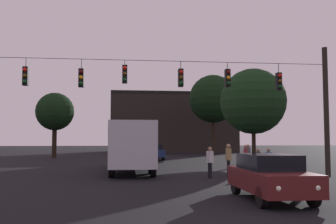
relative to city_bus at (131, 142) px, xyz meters
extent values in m
plane|color=black|center=(1.11, 6.54, -1.87)|extent=(168.00, 168.00, 0.00)
cylinder|color=black|center=(10.60, -4.91, 1.69)|extent=(0.28, 0.28, 7.12)
cylinder|color=black|center=(1.11, -4.91, 4.29)|extent=(18.99, 0.02, 0.02)
cylinder|color=black|center=(-5.43, -4.91, 4.05)|extent=(0.03, 0.03, 0.46)
cube|color=black|center=(-5.43, -4.91, 3.35)|extent=(0.26, 0.32, 0.95)
sphere|color=red|center=(-5.43, -5.09, 3.65)|extent=(0.20, 0.20, 0.20)
sphere|color=#5B3D0C|center=(-5.43, -5.09, 3.35)|extent=(0.20, 0.20, 0.20)
sphere|color=#0C4219|center=(-5.43, -5.09, 3.05)|extent=(0.20, 0.20, 0.20)
cylinder|color=black|center=(-2.66, -4.91, 4.03)|extent=(0.03, 0.03, 0.50)
cube|color=black|center=(-2.66, -4.91, 3.31)|extent=(0.26, 0.32, 0.95)
sphere|color=#510A0A|center=(-2.66, -5.09, 3.61)|extent=(0.20, 0.20, 0.20)
sphere|color=orange|center=(-2.66, -5.09, 3.31)|extent=(0.20, 0.20, 0.20)
sphere|color=#0C4219|center=(-2.66, -5.09, 3.01)|extent=(0.20, 0.20, 0.20)
cylinder|color=black|center=(-0.43, -4.91, 4.15)|extent=(0.03, 0.03, 0.26)
cube|color=black|center=(-0.43, -4.91, 3.54)|extent=(0.26, 0.32, 0.95)
sphere|color=red|center=(-0.43, -5.09, 3.84)|extent=(0.20, 0.20, 0.20)
sphere|color=#5B3D0C|center=(-0.43, -5.09, 3.54)|extent=(0.20, 0.20, 0.20)
sphere|color=#0C4219|center=(-0.43, -5.09, 3.24)|extent=(0.20, 0.20, 0.20)
cylinder|color=black|center=(2.52, -4.91, 4.08)|extent=(0.03, 0.03, 0.40)
cube|color=black|center=(2.52, -4.91, 3.40)|extent=(0.26, 0.32, 0.95)
sphere|color=red|center=(2.52, -5.09, 3.70)|extent=(0.20, 0.20, 0.20)
sphere|color=#5B3D0C|center=(2.52, -5.09, 3.40)|extent=(0.20, 0.20, 0.20)
sphere|color=#0C4219|center=(2.52, -5.09, 3.10)|extent=(0.20, 0.20, 0.20)
cylinder|color=black|center=(5.06, -4.91, 4.10)|extent=(0.03, 0.03, 0.37)
cube|color=black|center=(5.06, -4.91, 3.44)|extent=(0.26, 0.32, 0.95)
sphere|color=#510A0A|center=(5.06, -5.09, 3.74)|extent=(0.20, 0.20, 0.20)
sphere|color=orange|center=(5.06, -5.09, 3.44)|extent=(0.20, 0.20, 0.20)
sphere|color=#0C4219|center=(5.06, -5.09, 3.14)|extent=(0.20, 0.20, 0.20)
cylinder|color=black|center=(7.92, -4.91, 4.03)|extent=(0.03, 0.03, 0.50)
cube|color=black|center=(7.92, -4.91, 3.30)|extent=(0.26, 0.32, 0.95)
sphere|color=red|center=(7.92, -5.09, 3.60)|extent=(0.20, 0.20, 0.20)
sphere|color=#5B3D0C|center=(7.92, -5.09, 3.30)|extent=(0.20, 0.20, 0.20)
sphere|color=#0C4219|center=(7.92, -5.09, 3.00)|extent=(0.20, 0.20, 0.20)
cube|color=#B7BCC6|center=(0.00, 0.01, -0.12)|extent=(2.53, 11.01, 2.50)
cube|color=black|center=(0.00, 0.01, 0.49)|extent=(2.57, 10.35, 0.70)
cylinder|color=black|center=(-1.12, 3.96, -1.37)|extent=(0.28, 1.00, 1.00)
cylinder|color=black|center=(1.10, 3.97, -1.37)|extent=(0.28, 1.00, 1.00)
cylinder|color=black|center=(-1.10, -2.20, -1.37)|extent=(0.28, 1.00, 1.00)
cylinder|color=black|center=(1.12, -2.19, -1.37)|extent=(0.28, 1.00, 1.00)
cylinder|color=black|center=(-1.10, -4.18, -1.37)|extent=(0.28, 1.00, 1.00)
cylinder|color=black|center=(1.12, -4.17, -1.37)|extent=(0.28, 1.00, 1.00)
cube|color=beige|center=(-0.01, 3.31, 0.49)|extent=(2.56, 0.81, 0.56)
cube|color=beige|center=(0.01, -2.74, 0.49)|extent=(2.56, 0.81, 0.56)
cube|color=#511919|center=(4.50, -12.20, -1.21)|extent=(1.84, 4.32, 0.68)
cube|color=black|center=(4.50, -12.05, -0.61)|extent=(1.61, 2.34, 0.52)
cylinder|color=black|center=(5.27, -13.63, -1.55)|extent=(0.23, 0.64, 0.64)
cylinder|color=black|center=(3.69, -13.62, -1.55)|extent=(0.23, 0.64, 0.64)
cylinder|color=black|center=(5.30, -10.79, -1.55)|extent=(0.23, 0.64, 0.64)
cylinder|color=black|center=(3.72, -10.78, -1.55)|extent=(0.23, 0.64, 0.64)
sphere|color=white|center=(5.05, -14.31, -1.21)|extent=(0.18, 0.18, 0.18)
sphere|color=white|center=(3.90, -14.30, -1.21)|extent=(0.18, 0.18, 0.18)
cube|color=navy|center=(2.20, 12.39, -1.21)|extent=(2.19, 4.45, 0.68)
cube|color=black|center=(2.22, 12.25, -0.61)|extent=(1.79, 2.46, 0.52)
cylinder|color=black|center=(1.29, 13.74, -1.55)|extent=(0.28, 0.66, 0.64)
cylinder|color=black|center=(2.86, 13.88, -1.55)|extent=(0.28, 0.66, 0.64)
cylinder|color=black|center=(1.55, 10.91, -1.55)|extent=(0.28, 0.66, 0.64)
cylinder|color=black|center=(3.12, 11.05, -1.55)|extent=(0.28, 0.66, 0.64)
sphere|color=white|center=(1.44, 14.43, -1.21)|extent=(0.18, 0.18, 0.18)
sphere|color=white|center=(2.59, 14.54, -1.21)|extent=(0.18, 0.18, 0.18)
cylinder|color=black|center=(7.32, -4.84, -1.48)|extent=(0.14, 0.14, 0.77)
cylinder|color=black|center=(7.33, -4.68, -1.48)|extent=(0.14, 0.14, 0.77)
cube|color=#2D4C7F|center=(7.33, -4.76, -0.81)|extent=(0.26, 0.37, 0.58)
sphere|color=#8C6B51|center=(7.33, -4.76, -0.42)|extent=(0.21, 0.21, 0.21)
cylinder|color=black|center=(3.99, -5.04, -1.46)|extent=(0.14, 0.14, 0.81)
cylinder|color=black|center=(4.03, -5.20, -1.46)|extent=(0.14, 0.14, 0.81)
cube|color=silver|center=(4.01, -5.12, -0.76)|extent=(0.32, 0.41, 0.60)
sphere|color=#8C6B51|center=(4.01, -5.12, -0.35)|extent=(0.22, 0.22, 0.22)
cylinder|color=black|center=(7.07, -3.81, -1.49)|extent=(0.14, 0.14, 0.75)
cylinder|color=black|center=(7.03, -3.97, -1.49)|extent=(0.14, 0.14, 0.75)
cube|color=black|center=(7.05, -3.89, -0.83)|extent=(0.31, 0.40, 0.56)
sphere|color=#8C6B51|center=(7.05, -3.89, -0.45)|extent=(0.20, 0.20, 0.20)
cylinder|color=black|center=(6.72, -2.65, -1.45)|extent=(0.14, 0.14, 0.83)
cylinder|color=black|center=(6.67, -2.80, -1.45)|extent=(0.14, 0.14, 0.83)
cube|color=maroon|center=(6.70, -2.72, -0.72)|extent=(0.34, 0.42, 0.63)
sphere|color=#8C6B51|center=(6.70, -2.72, -0.29)|extent=(0.23, 0.23, 0.23)
cylinder|color=black|center=(7.38, -1.15, -1.45)|extent=(0.14, 0.14, 0.84)
cylinder|color=black|center=(7.41, -1.00, -1.45)|extent=(0.14, 0.14, 0.84)
cube|color=#4C4C56|center=(7.39, -1.08, -0.71)|extent=(0.29, 0.39, 0.63)
sphere|color=#8C6B51|center=(7.39, -1.08, -0.29)|extent=(0.23, 0.23, 0.23)
cylinder|color=black|center=(5.24, -4.21, -1.43)|extent=(0.14, 0.14, 0.88)
cylinder|color=black|center=(5.23, -4.37, -1.43)|extent=(0.14, 0.14, 0.88)
cube|color=#997F4C|center=(5.23, -4.29, -0.66)|extent=(0.25, 0.37, 0.66)
sphere|color=#8C6B51|center=(5.23, -4.29, -0.21)|extent=(0.24, 0.24, 0.24)
cube|color=black|center=(6.79, 34.64, 2.38)|extent=(18.74, 10.53, 8.48)
cube|color=black|center=(6.79, 34.64, 6.87)|extent=(18.74, 10.53, 0.50)
cylinder|color=black|center=(-8.06, 17.44, -0.08)|extent=(0.49, 0.49, 3.57)
sphere|color=black|center=(-8.06, 17.44, 3.14)|extent=(4.10, 4.10, 4.10)
cylinder|color=black|center=(10.09, 5.63, -0.24)|extent=(0.33, 0.33, 3.25)
sphere|color=black|center=(10.09, 5.63, 3.28)|extent=(5.43, 5.43, 5.43)
cylinder|color=black|center=(10.55, 22.13, 0.63)|extent=(0.43, 0.43, 4.98)
sphere|color=black|center=(10.55, 22.13, 5.24)|extent=(6.06, 6.06, 6.06)
camera|label=1|loc=(-0.32, -24.58, 0.17)|focal=40.50mm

